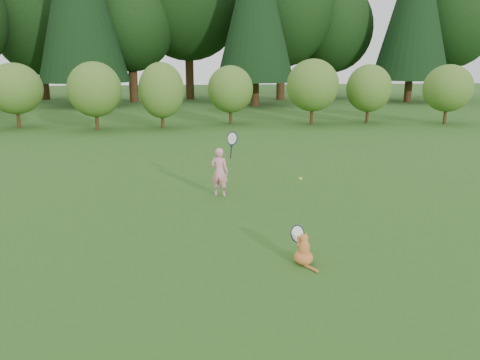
{
  "coord_description": "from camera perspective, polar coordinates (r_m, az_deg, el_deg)",
  "views": [
    {
      "loc": [
        -0.73,
        -7.24,
        2.77
      ],
      "look_at": [
        0.2,
        0.8,
        0.7
      ],
      "focal_mm": 35.0,
      "sensor_mm": 36.0,
      "label": 1
    }
  ],
  "objects": [
    {
      "name": "child",
      "position": [
        9.77,
        -2.46,
        1.12
      ],
      "size": [
        0.62,
        0.43,
        1.54
      ],
      "rotation": [
        0.0,
        0.0,
        2.78
      ],
      "color": "pink",
      "rests_on": "ground"
    },
    {
      "name": "tennis_ball",
      "position": [
        8.76,
        7.39,
        0.17
      ],
      "size": [
        0.06,
        0.06,
        0.06
      ],
      "color": "#A8E01A",
      "rests_on": "ground"
    },
    {
      "name": "cat",
      "position": [
        6.66,
        7.76,
        -8.19
      ],
      "size": [
        0.31,
        0.63,
        0.61
      ],
      "rotation": [
        0.0,
        0.0,
        0.02
      ],
      "color": "#C25425",
      "rests_on": "ground"
    },
    {
      "name": "ground",
      "position": [
        7.79,
        -0.79,
        -6.49
      ],
      "size": [
        100.0,
        100.0,
        0.0
      ],
      "primitive_type": "plane",
      "color": "#295016",
      "rests_on": "ground"
    },
    {
      "name": "shrub_row",
      "position": [
        20.3,
        -4.6,
        10.41
      ],
      "size": [
        28.0,
        3.0,
        2.8
      ],
      "primitive_type": null,
      "color": "#4E7123",
      "rests_on": "ground"
    }
  ]
}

